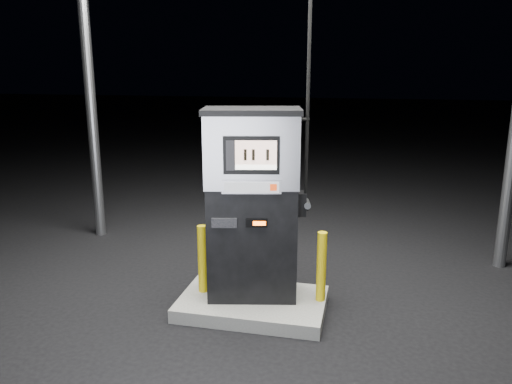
# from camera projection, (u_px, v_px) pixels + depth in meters

# --- Properties ---
(ground) EXTENTS (80.00, 80.00, 0.00)m
(ground) POSITION_uv_depth(u_px,v_px,m) (253.00, 310.00, 5.58)
(ground) COLOR black
(ground) RESTS_ON ground
(pump_island) EXTENTS (1.60, 1.00, 0.15)m
(pump_island) POSITION_uv_depth(u_px,v_px,m) (253.00, 304.00, 5.56)
(pump_island) COLOR #5E5E59
(pump_island) RESTS_ON ground
(fuel_dispenser) EXTENTS (1.20, 0.81, 4.31)m
(fuel_dispenser) POSITION_uv_depth(u_px,v_px,m) (253.00, 203.00, 5.38)
(fuel_dispenser) COLOR black
(fuel_dispenser) RESTS_ON pump_island
(bollard_left) EXTENTS (0.10, 0.10, 0.78)m
(bollard_left) POSITION_uv_depth(u_px,v_px,m) (203.00, 259.00, 5.61)
(bollard_left) COLOR yellow
(bollard_left) RESTS_ON pump_island
(bollard_right) EXTENTS (0.14, 0.14, 0.78)m
(bollard_right) POSITION_uv_depth(u_px,v_px,m) (321.00, 267.00, 5.39)
(bollard_right) COLOR yellow
(bollard_right) RESTS_ON pump_island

